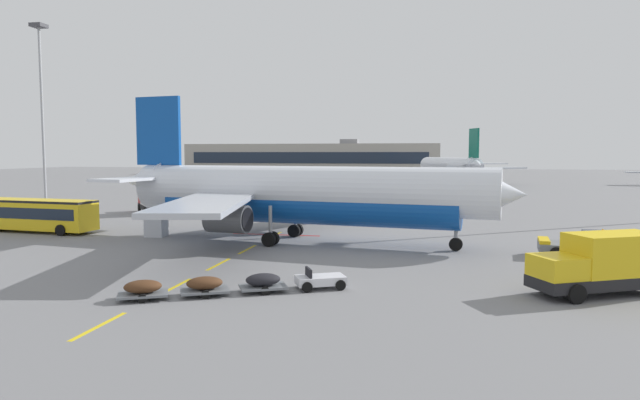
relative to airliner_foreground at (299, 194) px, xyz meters
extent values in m
plane|color=slate|center=(18.97, 21.56, -3.95)|extent=(400.00, 400.00, 0.00)
cube|color=yellow|center=(-3.03, -23.44, -3.95)|extent=(0.24, 4.00, 0.01)
cube|color=yellow|center=(-3.03, -16.39, -3.95)|extent=(0.24, 4.00, 0.01)
cube|color=yellow|center=(-3.03, -10.03, -3.95)|extent=(0.24, 4.00, 0.01)
cube|color=yellow|center=(-3.03, -4.25, -3.95)|extent=(0.24, 4.00, 0.01)
cube|color=yellow|center=(-3.03, 3.23, -3.95)|extent=(0.24, 4.00, 0.01)
cube|color=yellow|center=(-3.03, 10.31, -3.95)|extent=(0.24, 4.00, 0.01)
cube|color=yellow|center=(-3.03, 17.67, -3.95)|extent=(0.24, 4.00, 0.01)
cube|color=yellow|center=(-3.03, 23.89, -3.95)|extent=(0.24, 4.00, 0.01)
cube|color=yellow|center=(-3.03, 30.55, -3.95)|extent=(0.24, 4.00, 0.01)
cube|color=yellow|center=(-3.03, 36.15, -3.95)|extent=(0.24, 4.00, 0.01)
cube|color=yellow|center=(-3.03, 42.81, -3.95)|extent=(0.24, 4.00, 0.01)
cube|color=yellow|center=(-3.03, 48.86, -3.95)|extent=(0.24, 4.00, 0.01)
cube|color=yellow|center=(-3.03, 54.54, -3.95)|extent=(0.24, 4.00, 0.01)
cube|color=yellow|center=(-3.03, 60.33, -3.95)|extent=(0.24, 4.00, 0.01)
cube|color=yellow|center=(-3.03, 65.83, -3.95)|extent=(0.24, 4.00, 0.01)
cube|color=#B21414|center=(-3.03, 3.56, -3.95)|extent=(8.00, 0.40, 0.01)
cylinder|color=silver|center=(0.58, -0.08, 0.35)|extent=(30.33, 8.05, 3.80)
cylinder|color=#0F479E|center=(0.58, -0.08, -0.69)|extent=(24.75, 6.95, 3.50)
cone|color=silver|center=(15.48, -2.23, 0.35)|extent=(3.99, 4.18, 3.72)
cone|color=silver|center=(-15.01, 2.16, 0.83)|extent=(4.62, 3.80, 3.23)
cube|color=#192333|center=(14.44, -2.08, 1.02)|extent=(1.99, 3.05, 0.60)
cube|color=#0F479E|center=(-13.28, 1.91, 5.25)|extent=(4.41, 0.98, 6.00)
cube|color=silver|center=(-13.52, 5.18, 1.11)|extent=(4.08, 6.79, 0.24)
cube|color=silver|center=(-14.43, -1.16, 1.11)|extent=(4.08, 6.79, 0.24)
cube|color=#B7BCC6|center=(-2.14, 8.90, -0.12)|extent=(12.10, 17.30, 0.36)
cube|color=#B7BCC6|center=(-4.57, -7.93, -0.12)|extent=(7.98, 17.61, 0.36)
cylinder|color=#4C4F54|center=(-2.72, 5.95, -1.57)|extent=(3.47, 2.53, 2.10)
cylinder|color=black|center=(-1.14, 5.72, -1.57)|extent=(0.37, 1.78, 1.79)
cylinder|color=#4C4F54|center=(-4.29, -4.94, -1.57)|extent=(3.47, 2.53, 2.10)
cylinder|color=black|center=(-2.70, -5.17, -1.57)|extent=(0.37, 1.78, 1.79)
cylinder|color=gray|center=(12.36, -1.78, -2.12)|extent=(0.28, 0.28, 2.67)
cylinder|color=black|center=(12.36, -1.78, -3.45)|extent=(1.02, 0.42, 0.99)
cylinder|color=gray|center=(-1.03, 2.78, -2.09)|extent=(0.28, 0.28, 2.61)
cylinder|color=black|center=(-0.98, 3.12, -3.40)|extent=(1.14, 0.50, 1.10)
cylinder|color=black|center=(-1.08, 2.43, -3.40)|extent=(1.14, 0.50, 1.10)
cylinder|color=gray|center=(-1.77, -2.37, -2.09)|extent=(0.28, 0.28, 2.61)
cylinder|color=black|center=(-1.72, -2.03, -3.40)|extent=(1.14, 0.50, 1.10)
cylinder|color=black|center=(-1.82, -2.72, -3.40)|extent=(1.14, 0.50, 1.10)
cube|color=slate|center=(20.97, -3.02, -3.25)|extent=(6.28, 3.47, 0.60)
cube|color=#192333|center=(22.04, -3.14, -2.50)|extent=(2.63, 2.39, 0.90)
cube|color=yellow|center=(18.35, -2.71, -2.83)|extent=(0.99, 2.58, 0.24)
sphere|color=orange|center=(22.04, -3.14, -1.95)|extent=(0.16, 0.16, 0.16)
cylinder|color=black|center=(18.90, -4.19, -3.50)|extent=(0.94, 0.50, 0.90)
cylinder|color=black|center=(19.22, -1.41, -3.50)|extent=(0.94, 0.50, 0.90)
cylinder|color=black|center=(22.71, -4.63, -3.50)|extent=(0.94, 0.50, 0.90)
cylinder|color=black|center=(23.04, -1.85, -3.50)|extent=(0.94, 0.50, 0.90)
cylinder|color=silver|center=(14.09, 88.93, 0.39)|extent=(13.54, 29.94, 3.83)
cylinder|color=#0F604C|center=(14.09, 88.93, -0.67)|extent=(11.41, 24.50, 3.53)
cone|color=silver|center=(9.13, 103.27, 0.39)|extent=(4.70, 4.56, 3.76)
cone|color=silver|center=(19.28, 73.92, 0.87)|extent=(4.46, 5.07, 3.26)
cube|color=#192333|center=(9.48, 102.27, 1.06)|extent=(3.24, 2.46, 0.61)
cube|color=#0F604C|center=(18.71, 75.59, 5.33)|extent=(1.79, 4.31, 6.05)
cube|color=silver|center=(15.89, 73.87, 1.15)|extent=(7.15, 5.16, 0.24)
cube|color=silver|center=(21.99, 75.98, 1.15)|extent=(7.15, 5.16, 0.24)
cube|color=#B7BCC6|center=(7.30, 82.34, -0.09)|extent=(17.16, 4.90, 0.36)
cube|color=#B7BCC6|center=(23.50, 87.95, -0.09)|extent=(16.44, 14.44, 0.36)
cylinder|color=#4C4F54|center=(10.21, 83.19, -1.55)|extent=(3.06, 3.74, 2.12)
cylinder|color=black|center=(9.68, 84.71, -1.55)|extent=(1.74, 0.70, 1.80)
cylinder|color=#4C4F54|center=(20.69, 86.81, -1.55)|extent=(3.06, 3.74, 2.12)
cylinder|color=black|center=(20.16, 88.34, -1.55)|extent=(1.74, 0.70, 1.80)
cylinder|color=gray|center=(10.17, 100.27, -2.11)|extent=(0.28, 0.28, 2.69)
cylinder|color=black|center=(10.17, 100.27, -3.45)|extent=(0.59, 1.04, 1.00)
cylinder|color=gray|center=(12.27, 86.17, -2.08)|extent=(0.28, 0.28, 2.63)
cylinder|color=black|center=(11.94, 86.05, -3.40)|extent=(0.70, 1.16, 1.11)
cylinder|color=black|center=(12.61, 86.28, -3.40)|extent=(0.70, 1.16, 1.11)
cylinder|color=gray|center=(17.23, 87.88, -2.08)|extent=(0.28, 0.28, 2.63)
cylinder|color=black|center=(16.89, 87.77, -3.40)|extent=(0.70, 1.16, 1.11)
cylinder|color=black|center=(17.56, 88.00, -3.40)|extent=(0.70, 1.16, 1.11)
cube|color=yellow|center=(-25.25, 0.90, -2.30)|extent=(12.21, 3.91, 2.70)
cube|color=#192333|center=(-25.25, 0.90, -2.10)|extent=(11.26, 3.86, 1.00)
cube|color=black|center=(-25.25, 0.90, -1.07)|extent=(12.24, 3.94, 0.20)
cylinder|color=black|center=(-21.05, 1.82, -3.45)|extent=(1.03, 0.42, 1.00)
cylinder|color=black|center=(-21.33, -0.86, -3.45)|extent=(1.03, 0.42, 1.00)
cylinder|color=black|center=(-28.69, 2.61, -3.45)|extent=(1.03, 0.42, 1.00)
cube|color=black|center=(-22.59, 17.96, -3.21)|extent=(6.20, 6.99, 0.60)
cube|color=maroon|center=(-24.01, 19.78, -2.36)|extent=(3.28, 3.29, 1.10)
cube|color=#192333|center=(-24.72, 20.68, -2.26)|extent=(1.55, 1.23, 0.64)
cube|color=silver|center=(-21.99, 17.19, -1.86)|extent=(4.82, 5.23, 2.10)
cylinder|color=black|center=(-24.91, 18.98, -3.47)|extent=(0.81, 0.93, 0.96)
cylinder|color=black|center=(-23.02, 20.46, -3.47)|extent=(0.81, 0.93, 0.96)
cylinder|color=black|center=(-22.16, 15.45, -3.47)|extent=(0.81, 0.93, 0.96)
cylinder|color=black|center=(-20.26, 16.93, -3.47)|extent=(0.81, 0.93, 0.96)
cube|color=black|center=(18.96, -13.68, -3.21)|extent=(7.34, 5.27, 0.60)
cube|color=yellow|center=(16.89, -14.71, -2.36)|extent=(3.16, 3.12, 1.10)
cube|color=#192333|center=(15.87, -15.23, -2.26)|extent=(0.91, 1.74, 0.64)
cube|color=yellow|center=(19.84, -13.25, -1.86)|extent=(5.33, 4.27, 2.10)
cylinder|color=black|center=(17.49, -15.76, -3.47)|extent=(0.98, 0.68, 0.96)
cylinder|color=black|center=(16.42, -13.61, -3.47)|extent=(0.98, 0.68, 0.96)
cylinder|color=black|center=(20.43, -11.61, -3.47)|extent=(0.98, 0.68, 0.96)
cube|color=silver|center=(4.79, -15.15, -3.49)|extent=(2.95, 2.41, 0.44)
cube|color=black|center=(4.20, -15.44, -3.09)|extent=(0.60, 1.06, 0.56)
cylinder|color=black|center=(5.29, -14.12, -3.67)|extent=(0.58, 0.41, 0.56)
cylinder|color=black|center=(5.91, -15.38, -3.67)|extent=(0.58, 0.41, 0.56)
cylinder|color=black|center=(3.66, -14.93, -3.67)|extent=(0.58, 0.41, 0.56)
cylinder|color=black|center=(4.28, -16.18, -3.67)|extent=(0.58, 0.41, 0.56)
cube|color=slate|center=(2.00, -16.52, -3.67)|extent=(2.82, 2.41, 0.12)
ellipsoid|color=black|center=(2.00, -16.52, -3.29)|extent=(2.17, 1.88, 0.64)
cylinder|color=black|center=(1.71, -15.92, -3.73)|extent=(0.46, 0.32, 0.44)
cylinder|color=black|center=(2.30, -17.13, -3.73)|extent=(0.46, 0.32, 0.44)
cube|color=slate|center=(-0.69, -17.85, -3.67)|extent=(2.82, 2.41, 0.12)
ellipsoid|color=#4C2D19|center=(-0.69, -17.85, -3.29)|extent=(2.17, 1.88, 0.64)
cylinder|color=black|center=(-0.98, -17.25, -3.73)|extent=(0.46, 0.32, 0.44)
cylinder|color=black|center=(-0.39, -18.46, -3.73)|extent=(0.46, 0.32, 0.44)
cube|color=slate|center=(-3.38, -19.18, -3.67)|extent=(2.82, 2.41, 0.12)
ellipsoid|color=#4C2D19|center=(-3.38, -19.18, -3.29)|extent=(2.17, 1.88, 0.64)
cylinder|color=black|center=(-3.68, -18.57, -3.73)|extent=(0.46, 0.32, 0.44)
cylinder|color=black|center=(-3.08, -19.78, -3.73)|extent=(0.46, 0.32, 0.44)
cylinder|color=#232328|center=(19.57, -6.80, -3.54)|extent=(0.16, 0.16, 0.83)
cylinder|color=#232328|center=(19.36, -6.91, -3.54)|extent=(0.16, 0.16, 0.83)
cube|color=orange|center=(19.47, -6.85, -2.81)|extent=(0.35, 0.53, 0.62)
cube|color=silver|center=(19.47, -6.85, -2.78)|extent=(0.36, 0.54, 0.06)
sphere|color=#8C664C|center=(19.47, -6.85, -2.39)|extent=(0.22, 0.22, 0.22)
cylinder|color=orange|center=(19.59, -6.59, -2.78)|extent=(0.09, 0.09, 0.56)
cylinder|color=orange|center=(19.34, -7.12, -2.78)|extent=(0.09, 0.09, 0.56)
cube|color=#B7BCC6|center=(-12.97, 0.53, -3.15)|extent=(1.70, 1.67, 1.60)
cube|color=silver|center=(-12.97, 0.53, -3.15)|extent=(1.62, 0.15, 1.36)
cylinder|color=slate|center=(-43.20, 25.79, -3.65)|extent=(0.70, 0.70, 0.60)
cylinder|color=#9EA0A5|center=(-43.20, 25.79, 8.34)|extent=(0.36, 0.36, 24.58)
cube|color=#3F3F44|center=(-43.20, 25.79, 20.88)|extent=(1.80, 1.80, 0.50)
cube|color=#9E998E|center=(-30.90, 147.87, 1.25)|extent=(87.17, 18.65, 10.40)
cube|color=#192333|center=(-30.90, 138.49, 1.77)|extent=(80.19, 0.12, 3.74)
cube|color=gray|center=(-17.83, 147.87, 7.25)|extent=(6.00, 5.00, 1.60)
camera|label=1|loc=(10.63, -44.21, 3.29)|focal=31.54mm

